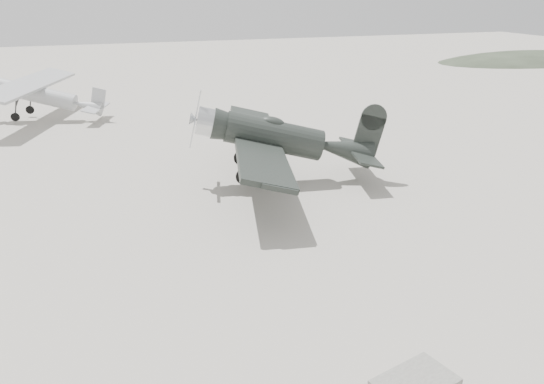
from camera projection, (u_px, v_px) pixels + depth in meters
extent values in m
plane|color=#A0998E|center=(247.00, 258.00, 18.78)|extent=(160.00, 160.00, 0.00)
ellipsoid|color=#2F3728|center=(530.00, 61.00, 69.06)|extent=(32.00, 16.00, 5.20)
cylinder|color=black|center=(274.00, 137.00, 25.33)|extent=(4.89, 2.50, 1.49)
cone|color=black|center=(346.00, 134.00, 25.64)|extent=(3.00, 1.97, 1.38)
cylinder|color=silver|center=(206.00, 139.00, 25.03)|extent=(1.23, 1.50, 1.32)
cone|color=silver|center=(192.00, 139.00, 24.97)|extent=(0.50, 0.66, 0.59)
cube|color=silver|center=(194.00, 139.00, 24.98)|extent=(0.11, 0.20, 2.76)
ellipsoid|color=black|center=(270.00, 124.00, 25.07)|extent=(1.30, 0.97, 0.49)
cube|color=black|center=(259.00, 145.00, 25.40)|extent=(5.04, 12.91, 0.23)
cube|color=black|center=(363.00, 133.00, 25.70)|extent=(2.14, 4.61, 0.11)
cube|color=black|center=(368.00, 114.00, 25.38)|extent=(1.27, 0.39, 1.91)
cylinder|color=black|center=(252.00, 184.00, 24.55)|extent=(0.74, 0.33, 0.72)
cylinder|color=black|center=(248.00, 165.00, 27.21)|extent=(0.74, 0.33, 0.72)
cylinder|color=#333333|center=(252.00, 170.00, 24.30)|extent=(0.14, 0.14, 1.49)
cylinder|color=#333333|center=(248.00, 151.00, 26.95)|extent=(0.14, 0.14, 1.49)
cylinder|color=black|center=(368.00, 143.00, 25.91)|extent=(0.25, 0.14, 0.23)
cylinder|color=#AFB2B5|center=(36.00, 94.00, 37.39)|extent=(5.57, 2.93, 1.16)
cone|color=#AFB2B5|center=(88.00, 94.00, 37.35)|extent=(2.15, 1.63, 1.06)
cube|color=#AFB2B5|center=(29.00, 85.00, 37.16)|extent=(5.78, 11.63, 0.19)
cube|color=#AFB2B5|center=(96.00, 94.00, 37.32)|extent=(2.10, 3.71, 0.08)
cube|color=#AFB2B5|center=(96.00, 84.00, 37.07)|extent=(0.92, 0.40, 1.37)
cylinder|color=black|center=(21.00, 120.00, 36.90)|extent=(0.61, 0.34, 0.59)
cylinder|color=black|center=(35.00, 113.00, 39.07)|extent=(0.61, 0.34, 0.59)
cylinder|color=#333333|center=(19.00, 112.00, 36.68)|extent=(0.12, 0.12, 1.27)
cylinder|color=#333333|center=(34.00, 105.00, 38.85)|extent=(0.12, 0.12, 1.27)
cylinder|color=black|center=(99.00, 99.00, 37.45)|extent=(0.20, 0.13, 0.19)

